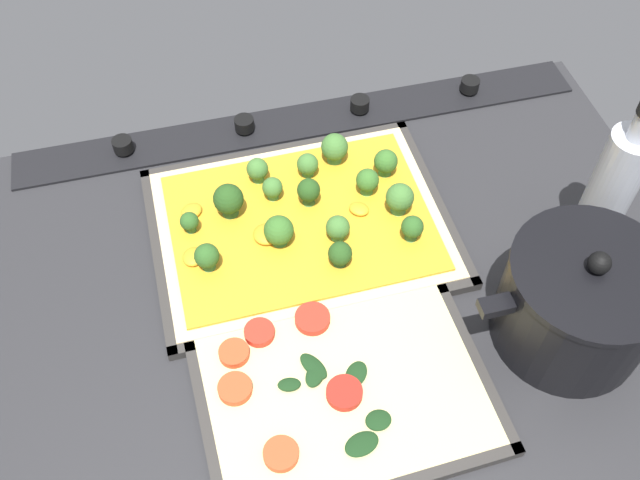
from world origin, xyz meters
TOP-DOWN VIEW (x-y plane):
  - ground_plane at (0.00, 0.00)cm, footprint 85.90×64.70cm
  - stove_control_panel at (0.00, -28.85)cm, footprint 82.47×7.00cm
  - baking_tray_front at (4.84, -9.43)cm, footprint 38.30×29.50cm
  - broccoli_pizza at (4.45, -9.86)cm, footprint 35.87×27.07cm
  - baking_tray_back at (5.52, 13.14)cm, footprint 32.52×26.52cm
  - veggie_pizza_back at (6.27, 12.89)cm, footprint 30.04×24.04cm
  - cooking_pot at (-21.36, 12.53)cm, footprint 24.34×17.48cm
  - oil_bottle at (-30.17, 1.09)cm, footprint 5.43×5.43cm

SIDE VIEW (x-z plane):
  - ground_plane at x=0.00cm, z-range -3.00..0.00cm
  - baking_tray_front at x=4.84cm, z-range -0.29..1.01cm
  - baking_tray_back at x=5.52cm, z-range -0.28..1.02cm
  - stove_control_panel at x=0.00cm, z-range -0.76..1.84cm
  - veggie_pizza_back at x=6.27cm, z-range 0.14..2.04cm
  - broccoli_pizza at x=4.45cm, z-range -1.05..5.12cm
  - cooking_pot at x=-21.36cm, z-range -1.14..13.79cm
  - oil_bottle at x=-30.17cm, z-range -1.87..21.52cm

